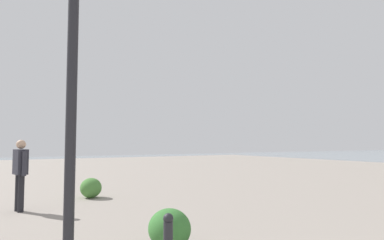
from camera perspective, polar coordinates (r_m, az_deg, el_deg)
lamppost at (r=4.96m, az=-19.24°, el=11.39°), size 0.98×0.28×4.46m
pedestrian at (r=9.27m, az=-26.68°, el=-7.40°), size 0.60×0.33×1.71m
shrub_low at (r=10.82m, az=-16.48°, el=-10.78°), size 0.69×0.62×0.59m
shrub_round at (r=5.60m, az=-3.77°, el=-17.60°), size 0.73×0.65×0.62m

